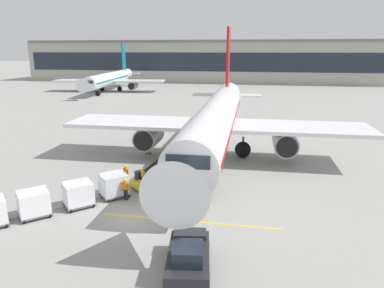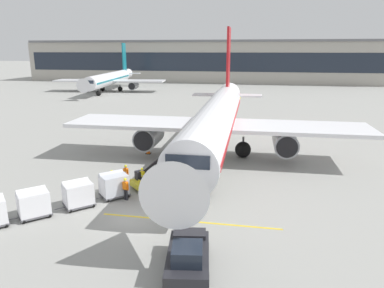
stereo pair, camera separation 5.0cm
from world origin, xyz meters
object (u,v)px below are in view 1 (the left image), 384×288
(baggage_cart_lead, at_px, (114,185))
(pushback_tug, at_px, (188,257))
(safety_cone_engine_keepout, at_px, (148,151))
(distant_airplane, at_px, (109,79))
(ground_crew_wingwalker, at_px, (126,188))
(ground_crew_by_carts, at_px, (142,177))
(belt_loader, at_px, (154,175))
(parked_airplane, at_px, (216,121))
(safety_cone_wingtip, at_px, (158,163))
(ground_crew_by_loader, at_px, (126,173))
(baggage_cart_second, at_px, (78,193))
(baggage_cart_third, at_px, (33,203))
(ground_crew_marshaller, at_px, (112,179))

(baggage_cart_lead, relative_size, pushback_tug, 0.55)
(pushback_tug, distance_m, safety_cone_engine_keepout, 21.54)
(baggage_cart_lead, bearing_deg, distant_airplane, 113.28)
(pushback_tug, distance_m, ground_crew_wingwalker, 10.03)
(distant_airplane, bearing_deg, ground_crew_by_carts, -64.89)
(belt_loader, relative_size, ground_crew_wingwalker, 2.61)
(parked_airplane, height_order, safety_cone_wingtip, parked_airplane)
(ground_crew_by_loader, bearing_deg, baggage_cart_second, -111.72)
(pushback_tug, distance_m, ground_crew_by_loader, 13.05)
(ground_crew_wingwalker, bearing_deg, baggage_cart_third, -144.00)
(belt_loader, xyz_separation_m, distant_airplane, (-30.91, 63.59, 2.36))
(safety_cone_engine_keepout, relative_size, distant_airplane, 0.02)
(ground_crew_by_loader, relative_size, distant_airplane, 0.05)
(parked_airplane, relative_size, safety_cone_engine_keepout, 62.68)
(belt_loader, height_order, safety_cone_wingtip, belt_loader)
(belt_loader, relative_size, ground_crew_marshaller, 2.61)
(ground_crew_by_loader, xyz_separation_m, ground_crew_marshaller, (-0.61, -1.45, 0.00))
(ground_crew_by_loader, distance_m, ground_crew_by_carts, 1.64)
(safety_cone_wingtip, bearing_deg, baggage_cart_second, -107.31)
(baggage_cart_lead, bearing_deg, ground_crew_wingwalker, -20.42)
(baggage_cart_third, bearing_deg, ground_crew_marshaller, 56.74)
(distant_airplane, bearing_deg, belt_loader, -64.07)
(parked_airplane, height_order, pushback_tug, parked_airplane)
(ground_crew_by_carts, relative_size, distant_airplane, 0.05)
(parked_airplane, xyz_separation_m, baggage_cart_third, (-10.43, -15.47, -2.95))
(pushback_tug, height_order, ground_crew_marshaller, pushback_tug)
(ground_crew_by_carts, bearing_deg, baggage_cart_third, -132.12)
(pushback_tug, distance_m, safety_cone_wingtip, 17.18)
(belt_loader, bearing_deg, pushback_tug, -65.47)
(belt_loader, relative_size, baggage_cart_lead, 1.79)
(ground_crew_by_loader, distance_m, ground_crew_marshaller, 1.57)
(parked_airplane, distance_m, ground_crew_marshaller, 12.78)
(safety_cone_engine_keepout, bearing_deg, pushback_tug, -67.34)
(baggage_cart_second, bearing_deg, pushback_tug, -33.58)
(parked_airplane, relative_size, ground_crew_by_loader, 23.00)
(baggage_cart_second, distance_m, baggage_cart_third, 2.96)
(parked_airplane, height_order, baggage_cart_lead, parked_airplane)
(baggage_cart_third, bearing_deg, baggage_cart_lead, 45.80)
(pushback_tug, bearing_deg, belt_loader, 114.53)
(ground_crew_marshaller, bearing_deg, baggage_cart_second, -111.28)
(baggage_cart_third, height_order, ground_crew_by_carts, baggage_cart_third)
(belt_loader, height_order, distant_airplane, distant_airplane)
(baggage_cart_lead, distance_m, baggage_cart_second, 2.79)
(belt_loader, relative_size, safety_cone_engine_keepout, 7.12)
(parked_airplane, relative_size, pushback_tug, 8.63)
(parked_airplane, bearing_deg, baggage_cart_second, -121.57)
(ground_crew_marshaller, xyz_separation_m, ground_crew_wingwalker, (1.69, -1.50, 0.00))
(parked_airplane, height_order, distant_airplane, parked_airplane)
(pushback_tug, distance_m, ground_crew_by_carts, 11.81)
(baggage_cart_lead, relative_size, ground_crew_marshaller, 1.46)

